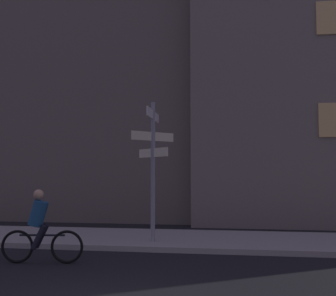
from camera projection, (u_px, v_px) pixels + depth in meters
The scene contains 4 objects.
sidewalk_kerb at pixel (169, 239), 11.56m from camera, with size 40.00×3.20×0.14m, color #9E9991.
signpost at pixel (153, 157), 10.94m from camera, with size 0.99×1.64×3.77m.
cyclist at pixel (40, 229), 8.85m from camera, with size 1.81×0.37×1.61m.
building_left_block at pixel (75, 64), 19.91m from camera, with size 13.66×6.54×14.70m.
Camera 1 is at (1.74, -4.59, 1.96)m, focal length 43.13 mm.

